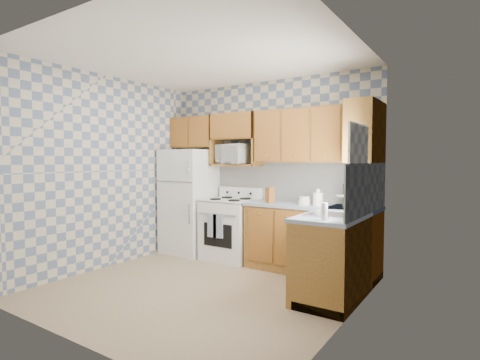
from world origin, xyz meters
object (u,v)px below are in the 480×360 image
at_px(refrigerator, 189,201).
at_px(microwave, 235,154).
at_px(stove_body, 230,230).
at_px(electric_kettle, 318,199).

xyz_separation_m(refrigerator, microwave, (0.77, 0.19, 0.76)).
bearing_deg(microwave, stove_body, -66.08).
distance_m(refrigerator, microwave, 1.10).
relative_size(refrigerator, stove_body, 1.87).
distance_m(refrigerator, electric_kettle, 2.22).
height_order(stove_body, electric_kettle, electric_kettle).
xyz_separation_m(stove_body, electric_kettle, (1.41, -0.01, 0.55)).
bearing_deg(electric_kettle, stove_body, 179.42).
bearing_deg(refrigerator, microwave, 13.65).
bearing_deg(stove_body, electric_kettle, -0.58).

